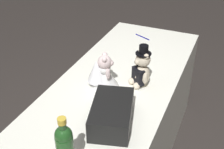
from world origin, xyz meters
The scene contains 6 objects.
reception_table centered at (0.00, 0.00, 0.38)m, with size 2.03×0.72×0.76m, color white.
teddy_bear_groom centered at (0.11, -0.15, 0.87)m, with size 0.14×0.13×0.27m.
teddy_bear_bride centered at (0.00, 0.06, 0.85)m, with size 0.19×0.22×0.22m.
champagne_bottle centered at (-0.65, -0.06, 0.88)m, with size 0.08×0.08×0.28m.
signing_pen centered at (0.78, 0.07, 0.76)m, with size 0.07×0.14×0.01m.
gift_case_black centered at (-0.30, -0.13, 0.82)m, with size 0.37×0.28×0.12m.
Camera 1 is at (-1.40, -0.60, 1.81)m, focal length 48.08 mm.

